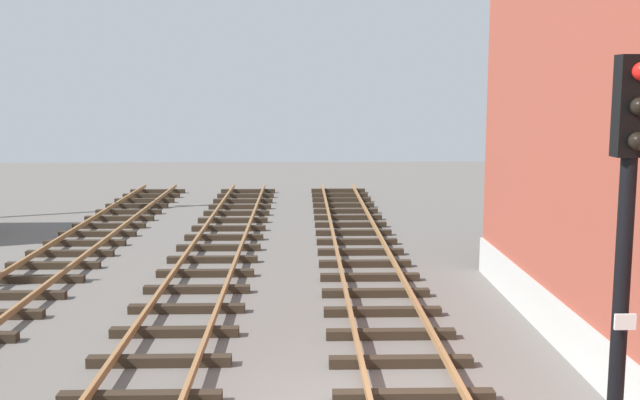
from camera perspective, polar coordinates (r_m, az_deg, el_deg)
signal_mast at (r=9.03m, az=21.98°, el=-2.07°), size 0.36×0.40×5.14m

